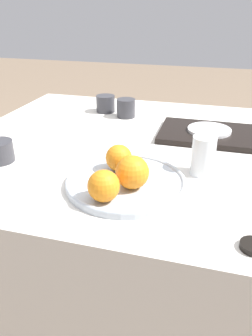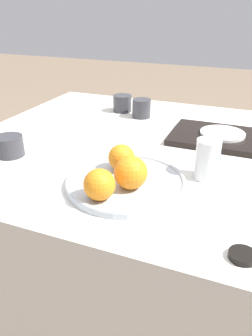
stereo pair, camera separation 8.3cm
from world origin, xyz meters
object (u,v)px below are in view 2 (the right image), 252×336
cup_0 (122,103)px  water_glass (207,159)px  orange_0 (121,157)px  soy_dish (243,256)px  orange_2 (131,172)px  side_plate (222,133)px  cup_1 (10,146)px  fruit_platter (126,182)px  serving_tray (222,138)px  cup_2 (142,108)px  orange_1 (99,185)px

cup_0 → water_glass: bearing=-47.3°
orange_0 → cup_0: orange_0 is taller
soy_dish → orange_2: bearing=152.7°
orange_2 → orange_0: bearing=125.6°
orange_2 → water_glass: water_glass is taller
side_plate → cup_1: cup_1 is taller
side_plate → water_glass: bearing=-91.2°
fruit_platter → soy_dish: size_ratio=5.93×
orange_0 → soy_dish: orange_0 is taller
soy_dish → water_glass: bearing=112.1°
fruit_platter → cup_0: cup_0 is taller
serving_tray → side_plate: 0.02m
water_glass → cup_2: bearing=127.9°
serving_tray → cup_0: size_ratio=4.31×
side_plate → cup_2: (-0.34, 0.14, 0.01)m
water_glass → soy_dish: 0.32m
fruit_platter → cup_2: bearing=105.5°
orange_2 → water_glass: size_ratio=0.76×
fruit_platter → orange_2: size_ratio=3.76×
orange_0 → cup_0: (-0.22, 0.54, -0.01)m
fruit_platter → cup_2: 0.57m
soy_dish → orange_1: bearing=168.1°
orange_2 → serving_tray: bearing=69.3°
orange_0 → cup_1: orange_0 is taller
fruit_platter → cup_1: cup_1 is taller
fruit_platter → water_glass: water_glass is taller
orange_2 → cup_0: orange_2 is taller
side_plate → cup_2: cup_2 is taller
orange_0 → soy_dish: bearing=-33.8°
orange_1 → orange_2: bearing=57.5°
side_plate → cup_2: size_ratio=1.99×
cup_1 → soy_dish: size_ratio=1.62×
orange_2 → cup_0: size_ratio=1.05×
water_glass → side_plate: size_ratio=0.72×
orange_2 → side_plate: orange_2 is taller
cup_1 → cup_2: 0.57m
cup_0 → cup_1: 0.58m
orange_2 → water_glass: bearing=42.4°
cup_1 → soy_dish: bearing=-16.8°
serving_tray → cup_2: cup_2 is taller
cup_0 → orange_2: bearing=-65.8°
fruit_platter → cup_1: (-0.40, 0.04, 0.02)m
orange_1 → serving_tray: bearing=67.4°
water_glass → cup_1: water_glass is taller
orange_0 → orange_2: 0.10m
soy_dish → orange_0: bearing=146.2°
fruit_platter → cup_2: size_ratio=4.12×
orange_2 → cup_1: orange_2 is taller
orange_0 → serving_tray: orange_0 is taller
orange_2 → soy_dish: (0.28, -0.14, -0.05)m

